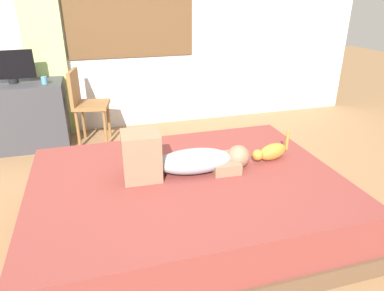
{
  "coord_description": "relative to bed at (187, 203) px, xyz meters",
  "views": [
    {
      "loc": [
        -0.45,
        -1.98,
        1.65
      ],
      "look_at": [
        0.22,
        0.33,
        0.59
      ],
      "focal_mm": 32.77,
      "sensor_mm": 36.0,
      "label": 1
    }
  ],
  "objects": [
    {
      "name": "ground_plane",
      "position": [
        -0.12,
        -0.13,
        -0.22
      ],
      "size": [
        16.0,
        16.0,
        0.0
      ],
      "primitive_type": "plane",
      "color": "olive"
    },
    {
      "name": "back_wall_with_window",
      "position": [
        -0.12,
        2.41,
        1.24
      ],
      "size": [
        6.4,
        0.14,
        2.9
      ],
      "color": "silver",
      "rests_on": "ground"
    },
    {
      "name": "bed",
      "position": [
        0.0,
        0.0,
        0.0
      ],
      "size": [
        2.23,
        1.66,
        0.44
      ],
      "color": "brown",
      "rests_on": "ground"
    },
    {
      "name": "person_lying",
      "position": [
        -0.02,
        0.07,
        0.33
      ],
      "size": [
        0.94,
        0.3,
        0.34
      ],
      "color": "#8C939E",
      "rests_on": "bed"
    },
    {
      "name": "cat",
      "position": [
        0.71,
        0.09,
        0.29
      ],
      "size": [
        0.35,
        0.18,
        0.21
      ],
      "color": "#C67A2D",
      "rests_on": "bed"
    },
    {
      "name": "desk",
      "position": [
        -1.34,
        2.01,
        0.15
      ],
      "size": [
        0.9,
        0.56,
        0.74
      ],
      "color": "#38383D",
      "rests_on": "ground"
    },
    {
      "name": "tv_monitor",
      "position": [
        -1.39,
        2.01,
        0.71
      ],
      "size": [
        0.48,
        0.1,
        0.35
      ],
      "color": "black",
      "rests_on": "desk"
    },
    {
      "name": "cup",
      "position": [
        -1.06,
        1.88,
        0.56
      ],
      "size": [
        0.06,
        0.06,
        0.08
      ],
      "primitive_type": "cylinder",
      "color": "teal",
      "rests_on": "desk"
    },
    {
      "name": "chair_by_desk",
      "position": [
        -0.67,
        1.92,
        0.29
      ],
      "size": [
        0.45,
        0.45,
        0.86
      ],
      "color": "brown",
      "rests_on": "ground"
    },
    {
      "name": "curtain_left",
      "position": [
        -1.05,
        2.29,
        1.01
      ],
      "size": [
        0.44,
        0.06,
        2.44
      ],
      "primitive_type": "cube",
      "color": "#ADCC75",
      "rests_on": "ground"
    }
  ]
}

